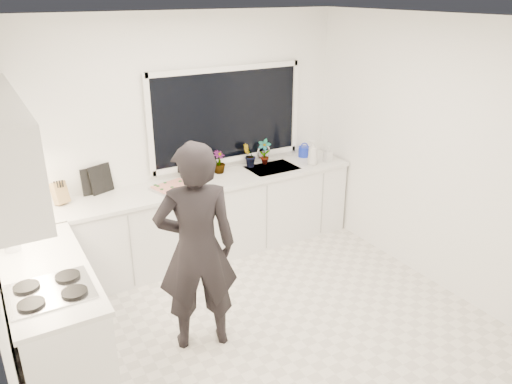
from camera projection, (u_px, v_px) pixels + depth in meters
floor at (258, 325)px, 4.65m from camera, size 4.00×3.50×0.02m
wall_back at (178, 139)px, 5.54m from camera, size 4.00×0.02×2.70m
wall_right at (428, 153)px, 5.07m from camera, size 0.02×3.50×2.70m
ceiling at (258, 17)px, 3.61m from camera, size 4.00×3.50×0.02m
window at (227, 116)px, 5.71m from camera, size 1.80×0.02×1.00m
base_cabinets_back at (193, 223)px, 5.64m from camera, size 3.92×0.58×0.88m
base_cabinets_left at (55, 321)px, 3.98m from camera, size 0.58×1.60×0.88m
countertop_back at (191, 186)px, 5.45m from camera, size 3.94×0.62×0.04m
countertop_left at (46, 271)px, 3.80m from camera, size 0.62×1.60×0.04m
upper_cabinets at (0, 143)px, 3.67m from camera, size 0.34×2.10×0.70m
sink at (272, 172)px, 5.96m from camera, size 0.58×0.42×0.14m
faucet at (264, 154)px, 6.06m from camera, size 0.03×0.03×0.22m
stovetop at (50, 291)px, 3.50m from camera, size 0.56×0.48×0.03m
person at (197, 249)px, 4.09m from camera, size 0.77×0.61×1.84m
pizza_tray at (172, 187)px, 5.32m from camera, size 0.48×0.40×0.03m
pizza at (172, 186)px, 5.31m from camera, size 0.43×0.36×0.01m
watering_can at (304, 152)px, 6.31m from camera, size 0.18×0.18×0.13m
paper_towel_roll at (27, 199)px, 4.72m from camera, size 0.13×0.13×0.26m
knife_block at (60, 194)px, 4.91m from camera, size 0.16×0.14×0.22m
utensil_crock at (11, 241)px, 4.04m from camera, size 0.13×0.13×0.16m
picture_frame_large at (92, 181)px, 5.13m from camera, size 0.22×0.02×0.28m
picture_frame_small at (101, 179)px, 5.17m from camera, size 0.24×0.11×0.30m
herb_plants at (212, 161)px, 5.68m from camera, size 1.27×0.36×0.33m
soap_bottles at (317, 153)px, 6.02m from camera, size 0.36×0.16×0.30m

